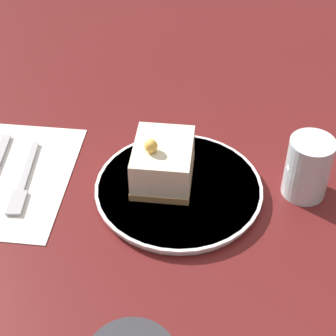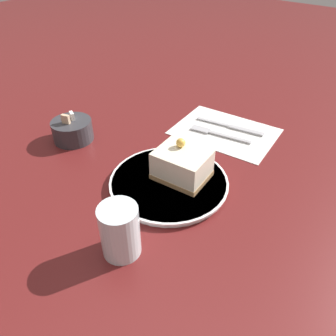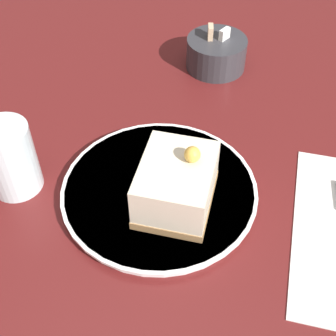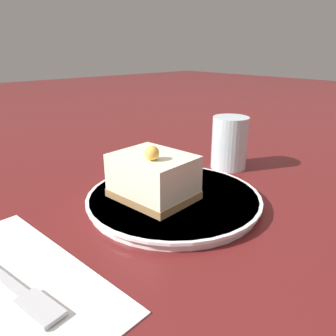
{
  "view_description": "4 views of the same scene",
  "coord_description": "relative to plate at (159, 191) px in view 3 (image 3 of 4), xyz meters",
  "views": [
    {
      "loc": [
        -0.08,
        0.54,
        0.58
      ],
      "look_at": [
        0.05,
        -0.03,
        0.05
      ],
      "focal_mm": 60.0,
      "sensor_mm": 36.0,
      "label": 1
    },
    {
      "loc": [
        -0.38,
        -0.36,
        0.45
      ],
      "look_at": [
        0.03,
        -0.04,
        0.05
      ],
      "focal_mm": 35.0,
      "sensor_mm": 36.0,
      "label": 2
    },
    {
      "loc": [
        0.17,
        -0.4,
        0.46
      ],
      "look_at": [
        0.04,
        -0.03,
        0.05
      ],
      "focal_mm": 50.0,
      "sensor_mm": 36.0,
      "label": 3
    },
    {
      "loc": [
        0.32,
        0.27,
        0.21
      ],
      "look_at": [
        0.03,
        -0.05,
        0.05
      ],
      "focal_mm": 35.0,
      "sensor_mm": 36.0,
      "label": 4
    }
  ],
  "objects": [
    {
      "name": "ground_plane",
      "position": [
        -0.03,
        0.04,
        -0.01
      ],
      "size": [
        4.0,
        4.0,
        0.0
      ],
      "primitive_type": "plane",
      "color": "#5B1919"
    },
    {
      "name": "sugar_bowl",
      "position": [
        -0.01,
        0.3,
        0.02
      ],
      "size": [
        0.1,
        0.1,
        0.07
      ],
      "color": "#333338",
      "rests_on": "ground_plane"
    },
    {
      "name": "plate",
      "position": [
        0.0,
        0.0,
        0.0
      ],
      "size": [
        0.25,
        0.25,
        0.01
      ],
      "color": "white",
      "rests_on": "ground_plane"
    },
    {
      "name": "cake_slice",
      "position": [
        0.03,
        -0.01,
        0.04
      ],
      "size": [
        0.1,
        0.11,
        0.08
      ],
      "rotation": [
        0.0,
        0.0,
        0.1
      ],
      "color": "#9E7547",
      "rests_on": "plate"
    },
    {
      "name": "drinking_glass",
      "position": [
        -0.18,
        -0.04,
        0.04
      ],
      "size": [
        0.06,
        0.06,
        0.09
      ],
      "color": "silver",
      "rests_on": "ground_plane"
    }
  ]
}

